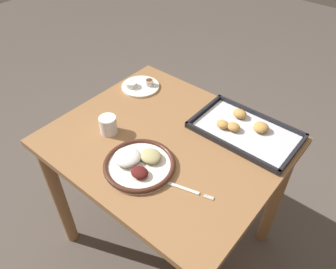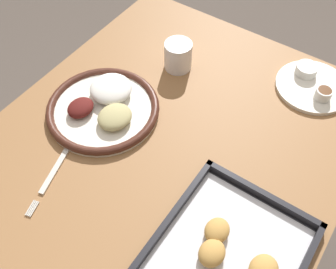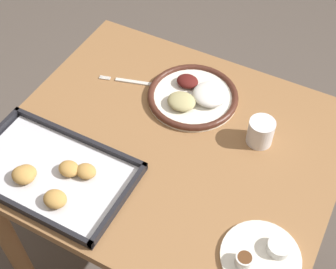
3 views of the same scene
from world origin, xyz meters
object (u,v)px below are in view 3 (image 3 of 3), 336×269
dinner_plate (194,96)px  baking_tray (51,174)px  fork (138,83)px  saucer_plate (262,255)px  drinking_cup (261,132)px

dinner_plate → baking_tray: 0.47m
dinner_plate → fork: size_ratio=1.25×
saucer_plate → fork: bearing=-34.1°
baking_tray → drinking_cup: size_ratio=5.67×
fork → saucer_plate: saucer_plate is taller
fork → saucer_plate: bearing=130.0°
baking_tray → drinking_cup: drinking_cup is taller
baking_tray → saucer_plate: bearing=-175.8°
fork → drinking_cup: bearing=158.2°
fork → baking_tray: (0.02, 0.41, 0.01)m
dinner_plate → baking_tray: bearing=64.2°
dinner_plate → fork: dinner_plate is taller
dinner_plate → fork: (0.18, 0.02, -0.01)m
saucer_plate → baking_tray: bearing=4.2°
fork → drinking_cup: drinking_cup is taller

